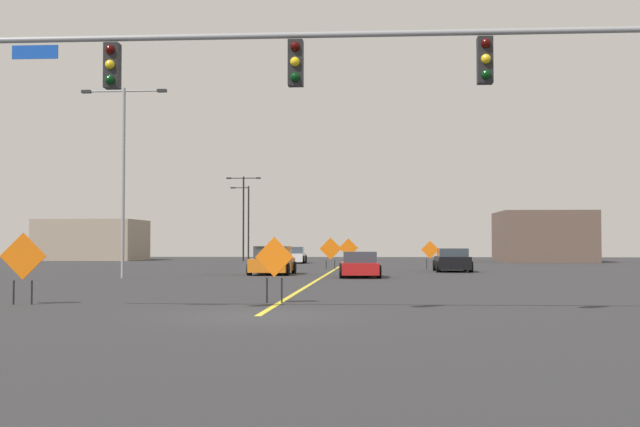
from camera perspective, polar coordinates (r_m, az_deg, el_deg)
ground at (r=19.26m, az=-4.25°, el=-6.94°), size 163.11×163.11×0.00m
road_centre_stripe at (r=64.38m, az=1.53°, el=-3.49°), size 0.16×90.62×0.01m
traffic_signal_assembly at (r=19.34m, az=4.70°, el=9.03°), size 17.19×0.44×6.74m
street_lamp_far_left at (r=41.06m, az=-13.16°, el=3.18°), size 4.11×0.24×9.04m
street_lamp_near_left at (r=78.23m, az=-5.20°, el=0.17°), size 3.19×0.24×7.83m
street_lamp_near_right at (r=83.08m, az=-4.96°, el=-0.36°), size 1.87×0.24×7.26m
construction_sign_right_lane at (r=50.57m, az=1.93°, el=-2.48°), size 1.16×0.09×1.95m
construction_sign_left_lane at (r=23.43m, az=-3.11°, el=-3.23°), size 1.10×0.26×1.83m
construction_sign_right_shoulder at (r=54.09m, az=7.46°, el=-2.55°), size 1.14×0.22×1.81m
construction_sign_median_near at (r=24.12m, az=-19.45°, el=-2.95°), size 1.27×0.10×1.94m
construction_sign_left_shoulder at (r=53.52m, az=0.71°, el=-2.46°), size 1.41×0.09×2.01m
car_black_near at (r=49.58m, az=8.94°, el=-3.16°), size 2.04×4.19×1.35m
car_orange_passing at (r=44.69m, az=-3.23°, el=-3.25°), size 2.20×4.44×1.49m
car_white_mid at (r=69.54m, az=-1.80°, el=-2.87°), size 2.08×4.45×1.34m
car_red_distant at (r=40.93m, az=2.69°, el=-3.50°), size 2.13×4.20×1.25m
roadside_building_east at (r=77.38m, az=14.86°, el=-1.53°), size 7.90×8.69×4.44m
roadside_building_west at (r=84.85m, az=-15.15°, el=-1.74°), size 9.36×7.77×3.91m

